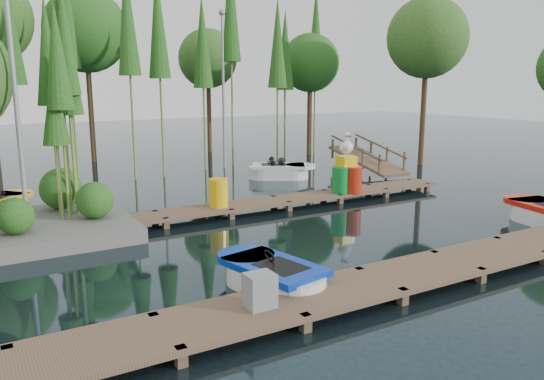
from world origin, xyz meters
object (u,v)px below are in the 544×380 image
boat_blue (272,277)px  utility_cabinet (260,290)px  yellow_barrel (219,193)px  drum_cluster (347,174)px

boat_blue → utility_cabinet: size_ratio=4.78×
yellow_barrel → drum_cluster: 4.78m
yellow_barrel → drum_cluster: bearing=-1.9°
boat_blue → drum_cluster: (6.30, 5.66, 0.65)m
utility_cabinet → boat_blue: bearing=51.8°
utility_cabinet → yellow_barrel: 7.42m
boat_blue → utility_cabinet: bearing=-140.3°
drum_cluster → utility_cabinet: bearing=-136.6°
boat_blue → drum_cluster: drum_cluster is taller
yellow_barrel → boat_blue: bearing=-104.7°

